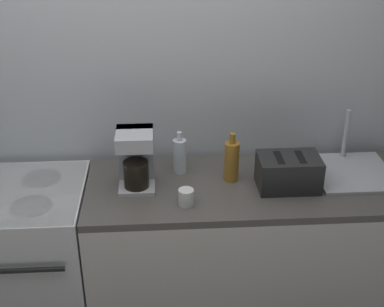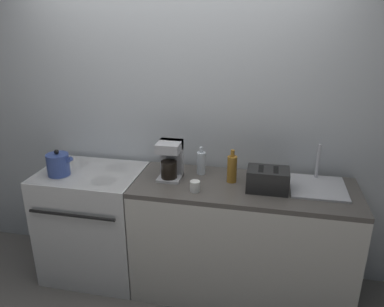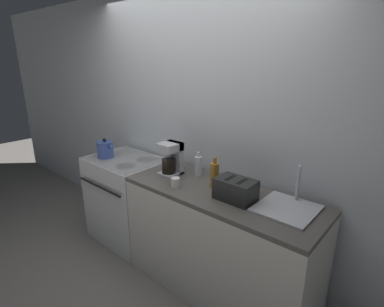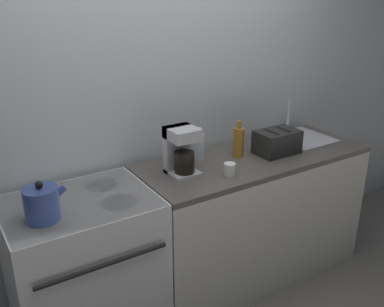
{
  "view_description": "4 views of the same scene",
  "coord_description": "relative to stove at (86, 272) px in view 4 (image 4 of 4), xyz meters",
  "views": [
    {
      "loc": [
        0.14,
        -1.92,
        2.26
      ],
      "look_at": [
        0.28,
        0.34,
        1.09
      ],
      "focal_mm": 50.0,
      "sensor_mm": 36.0,
      "label": 1
    },
    {
      "loc": [
        0.72,
        -2.18,
        2.11
      ],
      "look_at": [
        0.17,
        0.37,
        1.13
      ],
      "focal_mm": 35.0,
      "sensor_mm": 36.0,
      "label": 2
    },
    {
      "loc": [
        1.82,
        -1.47,
        1.95
      ],
      "look_at": [
        0.23,
        0.36,
        1.16
      ],
      "focal_mm": 28.0,
      "sensor_mm": 36.0,
      "label": 3
    },
    {
      "loc": [
        -1.21,
        -1.73,
        2.0
      ],
      "look_at": [
        0.1,
        0.35,
        1.03
      ],
      "focal_mm": 40.0,
      "sensor_mm": 36.0,
      "label": 4
    }
  ],
  "objects": [
    {
      "name": "counter_block",
      "position": [
        1.22,
        0.01,
        -0.01
      ],
      "size": [
        1.63,
        0.62,
        0.93
      ],
      "color": "silver",
      "rests_on": "ground_plane"
    },
    {
      "name": "stove",
      "position": [
        0.0,
        0.0,
        0.0
      ],
      "size": [
        0.8,
        0.64,
        0.93
      ],
      "color": "silver",
      "rests_on": "ground_plane"
    },
    {
      "name": "coffee_maker",
      "position": [
        0.66,
        0.03,
        0.61
      ],
      "size": [
        0.17,
        0.19,
        0.29
      ],
      "color": "#B7B7BC",
      "rests_on": "counter_block"
    },
    {
      "name": "bottle_clear",
      "position": [
        0.87,
        0.15,
        0.55
      ],
      "size": [
        0.07,
        0.07,
        0.22
      ],
      "color": "silver",
      "rests_on": "counter_block"
    },
    {
      "name": "sink_tray",
      "position": [
        1.74,
        0.08,
        0.47
      ],
      "size": [
        0.39,
        0.4,
        0.28
      ],
      "color": "#B7B7BC",
      "rests_on": "counter_block"
    },
    {
      "name": "wall_back",
      "position": [
        0.64,
        0.37,
        0.82
      ],
      "size": [
        8.0,
        0.05,
        2.6
      ],
      "color": "silver",
      "rests_on": "ground_plane"
    },
    {
      "name": "bottle_amber",
      "position": [
        1.12,
        0.06,
        0.56
      ],
      "size": [
        0.07,
        0.07,
        0.25
      ],
      "color": "#9E6B23",
      "rests_on": "counter_block"
    },
    {
      "name": "toaster",
      "position": [
        1.38,
        -0.03,
        0.54
      ],
      "size": [
        0.29,
        0.2,
        0.16
      ],
      "color": "black",
      "rests_on": "counter_block"
    },
    {
      "name": "kettle",
      "position": [
        -0.2,
        -0.1,
        0.54
      ],
      "size": [
        0.21,
        0.17,
        0.21
      ],
      "color": "#33478C",
      "rests_on": "stove"
    },
    {
      "name": "cup_white",
      "position": [
        0.89,
        -0.16,
        0.49
      ],
      "size": [
        0.07,
        0.07,
        0.08
      ],
      "color": "white",
      "rests_on": "counter_block"
    }
  ]
}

